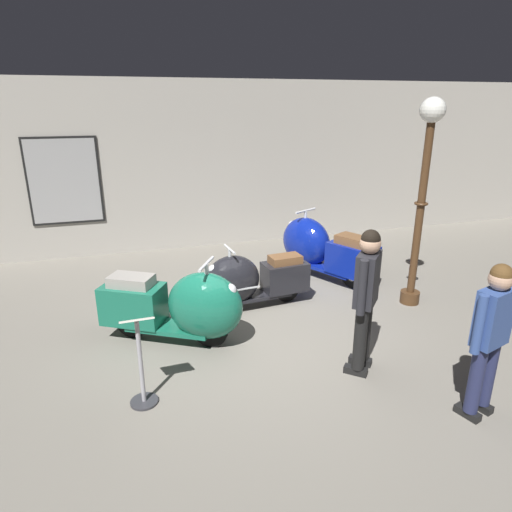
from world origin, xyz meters
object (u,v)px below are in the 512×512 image
(lamppost, at_px, (424,183))
(visitor_0, at_px, (491,331))
(scooter_2, at_px, (319,248))
(scooter_1, at_px, (249,280))
(visitor_1, at_px, (366,292))
(scooter_0, at_px, (183,306))
(info_stanchion, at_px, (141,368))

(lamppost, relative_size, visitor_0, 1.90)
(scooter_2, bearing_deg, scooter_1, 93.43)
(lamppost, height_order, visitor_1, lamppost)
(visitor_0, bearing_deg, scooter_0, 32.30)
(scooter_1, xyz_separation_m, scooter_2, (1.51, 0.87, 0.08))
(scooter_2, bearing_deg, info_stanchion, 103.95)
(scooter_2, xyz_separation_m, visitor_1, (-0.76, -2.78, 0.44))
(scooter_0, relative_size, scooter_1, 1.14)
(visitor_1, bearing_deg, visitor_0, 166.95)
(scooter_0, distance_m, visitor_0, 3.34)
(scooter_0, height_order, scooter_2, scooter_2)
(visitor_1, distance_m, info_stanchion, 2.44)
(scooter_1, bearing_deg, scooter_2, -155.04)
(visitor_0, bearing_deg, scooter_1, 9.75)
(scooter_1, bearing_deg, visitor_1, 106.39)
(scooter_2, distance_m, visitor_1, 2.91)
(scooter_2, xyz_separation_m, lamppost, (0.86, -1.42, 1.30))
(scooter_1, bearing_deg, lamppost, 161.94)
(lamppost, bearing_deg, visitor_0, -111.22)
(scooter_2, xyz_separation_m, info_stanchion, (-3.13, -2.67, -0.11))
(scooter_0, xyz_separation_m, visitor_1, (1.80, -1.17, 0.45))
(lamppost, xyz_separation_m, visitor_0, (-0.92, -2.37, -0.92))
(visitor_0, bearing_deg, info_stanchion, 53.50)
(visitor_1, bearing_deg, info_stanchion, 40.00)
(visitor_1, bearing_deg, scooter_1, -26.05)
(visitor_0, height_order, visitor_1, visitor_1)
(scooter_0, distance_m, info_stanchion, 1.21)
(info_stanchion, bearing_deg, scooter_0, 62.05)
(scooter_0, xyz_separation_m, scooter_2, (2.56, 1.60, 0.01))
(lamppost, height_order, info_stanchion, lamppost)
(scooter_0, relative_size, visitor_0, 1.17)
(scooter_0, distance_m, visitor_1, 2.20)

